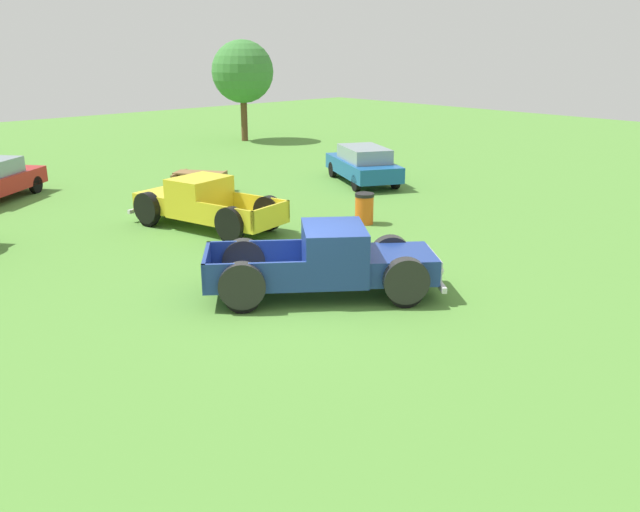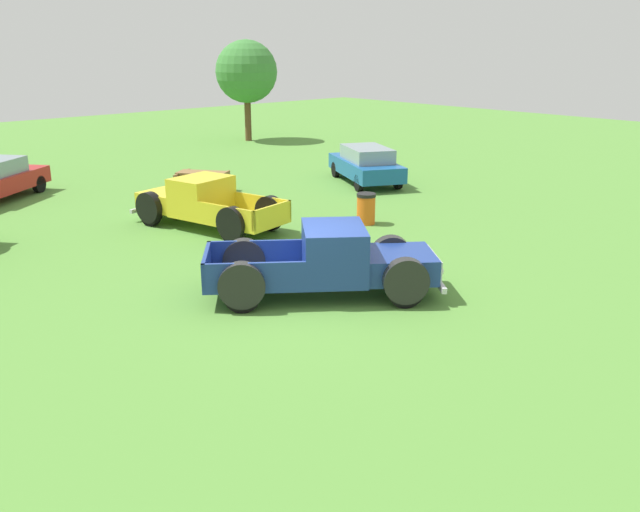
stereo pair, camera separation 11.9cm
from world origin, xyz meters
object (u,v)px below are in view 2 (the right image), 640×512
object	(u,v)px
picnic_table	(202,180)
oak_tree_west	(246,72)
trash_can	(366,208)
pickup_truck_behind_left	(201,203)
sedan_distant_b	(366,164)
pickup_truck_foreground	(337,262)

from	to	relation	value
picnic_table	oak_tree_west	size ratio (longest dim) A/B	0.42
picnic_table	trash_can	bearing A→B (deg)	-80.18
pickup_truck_behind_left	sedan_distant_b	bearing A→B (deg)	8.57
picnic_table	sedan_distant_b	bearing A→B (deg)	-25.70
pickup_truck_behind_left	trash_can	world-z (taller)	pickup_truck_behind_left
oak_tree_west	trash_can	bearing A→B (deg)	-115.73
pickup_truck_foreground	pickup_truck_behind_left	distance (m)	7.00
pickup_truck_foreground	picnic_table	size ratio (longest dim) A/B	2.20
sedan_distant_b	pickup_truck_behind_left	bearing A→B (deg)	-171.43
pickup_truck_foreground	pickup_truck_behind_left	world-z (taller)	pickup_truck_foreground
sedan_distant_b	oak_tree_west	size ratio (longest dim) A/B	0.84
sedan_distant_b	picnic_table	distance (m)	6.44
pickup_truck_foreground	trash_can	world-z (taller)	pickup_truck_foreground
sedan_distant_b	picnic_table	xyz separation A→B (m)	(-5.80, 2.79, -0.26)
pickup_truck_behind_left	picnic_table	bearing A→B (deg)	56.72
pickup_truck_behind_left	picnic_table	distance (m)	4.87
picnic_table	pickup_truck_foreground	bearing A→B (deg)	-108.25
pickup_truck_foreground	pickup_truck_behind_left	size ratio (longest dim) A/B	0.98
pickup_truck_behind_left	oak_tree_west	xyz separation A→B (m)	(12.25, 14.18, 3.05)
pickup_truck_behind_left	picnic_table	xyz separation A→B (m)	(2.67, 4.06, -0.23)
sedan_distant_b	trash_can	bearing A→B (deg)	-135.95
pickup_truck_behind_left	sedan_distant_b	world-z (taller)	pickup_truck_behind_left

